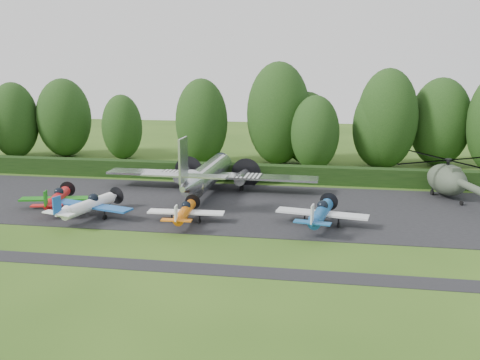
% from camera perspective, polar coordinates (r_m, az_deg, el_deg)
% --- Properties ---
extents(ground, '(160.00, 160.00, 0.00)m').
position_cam_1_polar(ground, '(43.45, -7.49, -6.10)').
color(ground, '#2A4814').
rests_on(ground, ground).
extents(apron, '(70.00, 18.00, 0.01)m').
position_cam_1_polar(apron, '(52.66, -4.36, -2.63)').
color(apron, black).
rests_on(apron, ground).
extents(taxiway_verge, '(70.00, 2.00, 0.00)m').
position_cam_1_polar(taxiway_verge, '(38.11, -10.12, -8.96)').
color(taxiway_verge, black).
rests_on(taxiway_verge, ground).
extents(hedgerow, '(90.00, 1.60, 2.00)m').
position_cam_1_polar(hedgerow, '(63.07, -1.99, -0.00)').
color(hedgerow, black).
rests_on(hedgerow, ground).
extents(transport_plane, '(23.15, 17.75, 7.42)m').
position_cam_1_polar(transport_plane, '(56.51, -3.50, 0.61)').
color(transport_plane, silver).
rests_on(transport_plane, ground).
extents(light_plane_red, '(7.25, 7.63, 2.79)m').
position_cam_1_polar(light_plane_red, '(53.25, -18.87, -1.84)').
color(light_plane_red, red).
rests_on(light_plane_red, ground).
extents(light_plane_white, '(7.83, 8.23, 3.01)m').
position_cam_1_polar(light_plane_white, '(49.50, -15.83, -2.60)').
color(light_plane_white, white).
rests_on(light_plane_white, ground).
extents(light_plane_orange, '(6.69, 7.04, 2.57)m').
position_cam_1_polar(light_plane_orange, '(46.52, -5.89, -3.39)').
color(light_plane_orange, orange).
rests_on(light_plane_orange, ground).
extents(light_plane_blue, '(7.84, 8.24, 3.01)m').
position_cam_1_polar(light_plane_blue, '(45.80, 8.63, -3.49)').
color(light_plane_blue, '#185191').
rests_on(light_plane_blue, ground).
extents(helicopter, '(12.50, 14.64, 4.03)m').
position_cam_1_polar(helicopter, '(58.70, 21.23, 0.31)').
color(helicopter, '#3C4837').
rests_on(helicopter, ground).
extents(tree_0, '(7.73, 7.73, 12.87)m').
position_cam_1_polar(tree_0, '(71.74, 15.42, 6.31)').
color(tree_0, black).
rests_on(tree_0, ground).
extents(tree_3, '(7.68, 7.68, 11.28)m').
position_cam_1_polar(tree_3, '(81.73, -18.26, 6.32)').
color(tree_3, black).
rests_on(tree_3, ground).
extents(tree_4, '(5.66, 5.66, 9.13)m').
position_cam_1_polar(tree_4, '(77.46, -12.47, 5.53)').
color(tree_4, black).
rests_on(tree_4, ground).
extents(tree_5, '(7.89, 7.89, 11.66)m').
position_cam_1_polar(tree_5, '(75.46, 20.57, 5.80)').
color(tree_5, black).
rests_on(tree_5, ground).
extents(tree_6, '(6.99, 6.99, 11.48)m').
position_cam_1_polar(tree_6, '(72.14, -4.11, 6.21)').
color(tree_6, black).
rests_on(tree_6, ground).
extents(tree_7, '(6.69, 6.69, 9.73)m').
position_cam_1_polar(tree_7, '(72.66, 7.17, 5.50)').
color(tree_7, black).
rests_on(tree_7, ground).
extents(tree_8, '(8.44, 8.44, 13.68)m').
position_cam_1_polar(tree_8, '(71.82, 4.11, 7.07)').
color(tree_8, black).
rests_on(tree_8, ground).
extents(tree_9, '(6.76, 6.76, 10.80)m').
position_cam_1_polar(tree_9, '(83.15, -22.97, 5.88)').
color(tree_9, black).
rests_on(tree_9, ground).
extents(tree_10, '(6.89, 6.89, 10.76)m').
position_cam_1_polar(tree_10, '(71.83, 14.65, 5.51)').
color(tree_10, black).
rests_on(tree_10, ground).
extents(tree_11, '(6.14, 6.14, 9.58)m').
position_cam_1_polar(tree_11, '(68.47, 8.00, 4.96)').
color(tree_11, black).
rests_on(tree_11, ground).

